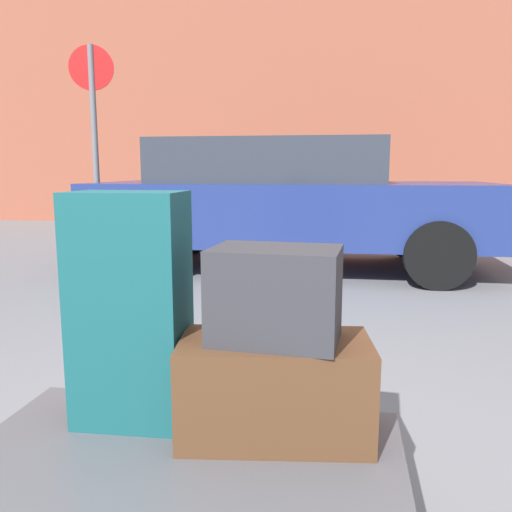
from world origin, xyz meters
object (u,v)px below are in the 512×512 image
bollard_kerb_near (485,222)px  no_parking_sign (94,132)px  duffel_bag_charcoal_topmost_pile (276,294)px  duffel_bag_brown_center (275,388)px  parked_car (287,201)px  suitcase_teal_front_left (131,309)px  luggage_cart (180,484)px

bollard_kerb_near → no_parking_sign: bearing=-152.4°
bollard_kerb_near → no_parking_sign: no_parking_sign is taller
duffel_bag_charcoal_topmost_pile → no_parking_sign: size_ratio=0.14×
duffel_bag_brown_center → parked_car: 4.44m
duffel_bag_brown_center → suitcase_teal_front_left: suitcase_teal_front_left is taller
suitcase_teal_front_left → no_parking_sign: no_parking_sign is taller
no_parking_sign → parked_car: bearing=1.5°
suitcase_teal_front_left → no_parking_sign: (-2.25, 4.32, 0.85)m
no_parking_sign → luggage_cart: bearing=-61.4°
parked_car → suitcase_teal_front_left: bearing=-89.7°
suitcase_teal_front_left → duffel_bag_charcoal_topmost_pile: suitcase_teal_front_left is taller
duffel_bag_brown_center → duffel_bag_charcoal_topmost_pile: duffel_bag_charcoal_topmost_pile is taller
duffel_bag_brown_center → bollard_kerb_near: 7.30m
duffel_bag_brown_center → suitcase_teal_front_left: bearing=168.7°
duffel_bag_brown_center → parked_car: size_ratio=0.12×
duffel_bag_brown_center → luggage_cart: bearing=-151.2°
suitcase_teal_front_left → duffel_bag_charcoal_topmost_pile: bearing=-6.1°
duffel_bag_charcoal_topmost_pile → duffel_bag_brown_center: bearing=-41.2°
luggage_cart → no_parking_sign: 5.30m
luggage_cart → parked_car: parked_car is taller
duffel_bag_brown_center → suitcase_teal_front_left: size_ratio=0.77×
luggage_cart → suitcase_teal_front_left: suitcase_teal_front_left is taller
luggage_cart → no_parking_sign: size_ratio=0.48×
parked_car → bollard_kerb_near: size_ratio=6.91×
parked_car → no_parking_sign: no_parking_sign is taller
suitcase_teal_front_left → bollard_kerb_near: bearing=66.3°
duffel_bag_brown_center → bollard_kerb_near: (2.26, 6.94, -0.17)m
suitcase_teal_front_left → bollard_kerb_near: suitcase_teal_front_left is taller
duffel_bag_brown_center → parked_car: (-0.46, 4.41, 0.28)m
luggage_cart → parked_car: (-0.23, 4.58, 0.49)m
no_parking_sign → duffel_bag_charcoal_topmost_pile: bearing=-58.2°
parked_car → bollard_kerb_near: 3.75m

